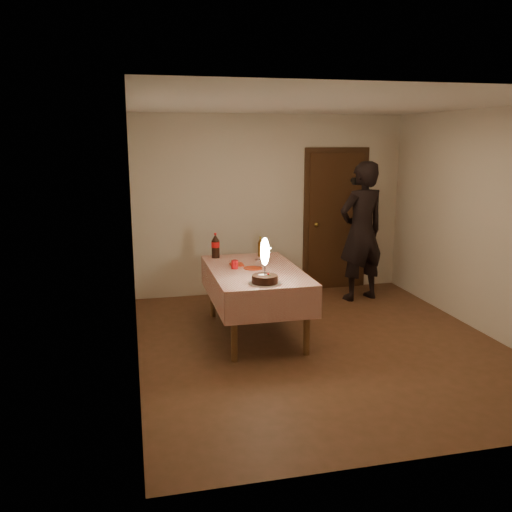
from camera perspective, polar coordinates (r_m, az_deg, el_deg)
name	(u,v)px	position (r m, az deg, el deg)	size (l,w,h in m)	color
ground	(321,345)	(6.18, 6.87, -9.25)	(4.00, 4.50, 0.01)	brown
room_shell	(326,196)	(5.86, 7.34, 6.26)	(4.04, 4.54, 2.62)	beige
dining_table	(255,278)	(6.26, -0.10, -2.32)	(1.02, 1.72, 0.78)	brown
birthday_cake	(265,272)	(5.60, 0.94, -1.71)	(0.34, 0.34, 0.48)	white
red_plate	(253,268)	(6.27, -0.32, -1.28)	(0.22, 0.22, 0.01)	#AE270C
red_cup	(235,264)	(6.25, -2.25, -0.90)	(0.08, 0.08, 0.10)	red
clear_cup	(258,263)	(6.34, 0.19, -0.75)	(0.07, 0.07, 0.09)	white
napkin_stack	(237,265)	(6.42, -2.04, -0.91)	(0.15, 0.15, 0.02)	red
cola_bottle	(216,246)	(6.81, -4.28, 1.07)	(0.10, 0.10, 0.32)	black
amber_bottle_right	(260,247)	(6.88, 0.47, 0.93)	(0.06, 0.06, 0.26)	#51320E
photographer	(361,231)	(7.73, 11.04, 2.55)	(0.80, 0.62, 1.96)	black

